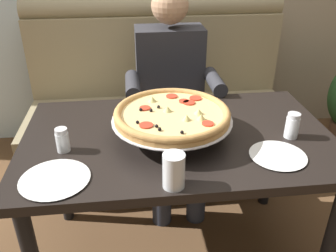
% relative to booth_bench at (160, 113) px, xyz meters
% --- Properties ---
extents(ground_plane, '(16.00, 16.00, 0.00)m').
position_rel_booth_bench_xyz_m(ground_plane, '(0.00, -0.88, -0.40)').
color(ground_plane, brown).
extents(booth_bench, '(1.75, 0.78, 1.13)m').
position_rel_booth_bench_xyz_m(booth_bench, '(0.00, 0.00, 0.00)').
color(booth_bench, '#998966').
rests_on(booth_bench, ground_plane).
extents(dining_table, '(1.34, 0.82, 0.72)m').
position_rel_booth_bench_xyz_m(dining_table, '(0.00, -0.88, 0.24)').
color(dining_table, black).
rests_on(dining_table, ground_plane).
extents(diner_main, '(0.54, 0.64, 1.27)m').
position_rel_booth_bench_xyz_m(diner_main, '(0.05, -0.27, 0.31)').
color(diner_main, '#2D3342').
rests_on(diner_main, ground_plane).
extents(pizza, '(0.51, 0.51, 0.14)m').
position_rel_booth_bench_xyz_m(pizza, '(-0.03, -0.89, 0.43)').
color(pizza, silver).
rests_on(pizza, dining_table).
extents(shaker_pepper_flakes, '(0.06, 0.06, 0.11)m').
position_rel_booth_bench_xyz_m(shaker_pepper_flakes, '(0.48, -0.96, 0.37)').
color(shaker_pepper_flakes, white).
rests_on(shaker_pepper_flakes, dining_table).
extents(shaker_parmesan, '(0.05, 0.05, 0.10)m').
position_rel_booth_bench_xyz_m(shaker_parmesan, '(-0.48, -0.95, 0.37)').
color(shaker_parmesan, white).
rests_on(shaker_parmesan, dining_table).
extents(plate_near_left, '(0.25, 0.25, 0.02)m').
position_rel_booth_bench_xyz_m(plate_near_left, '(-0.48, -1.15, 0.33)').
color(plate_near_left, white).
rests_on(plate_near_left, dining_table).
extents(plate_near_right, '(0.22, 0.22, 0.02)m').
position_rel_booth_bench_xyz_m(plate_near_right, '(0.36, -1.10, 0.33)').
color(plate_near_right, white).
rests_on(plate_near_right, dining_table).
extents(drinking_glass, '(0.08, 0.08, 0.13)m').
position_rel_booth_bench_xyz_m(drinking_glass, '(-0.07, -1.23, 0.38)').
color(drinking_glass, silver).
rests_on(drinking_glass, dining_table).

